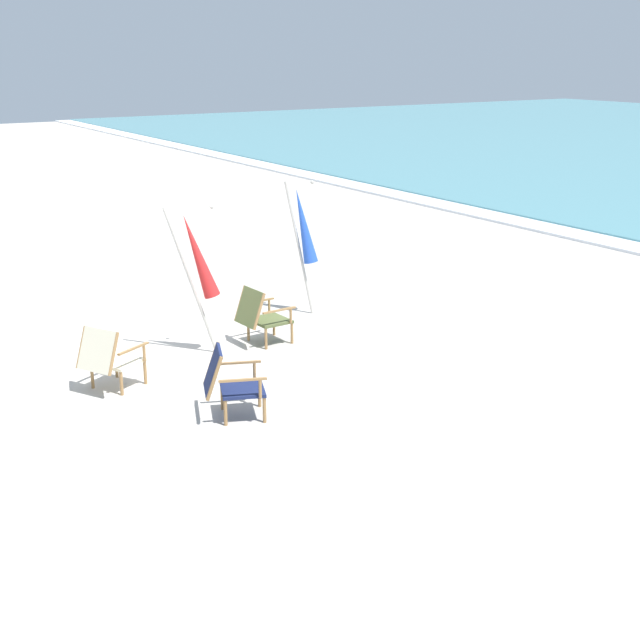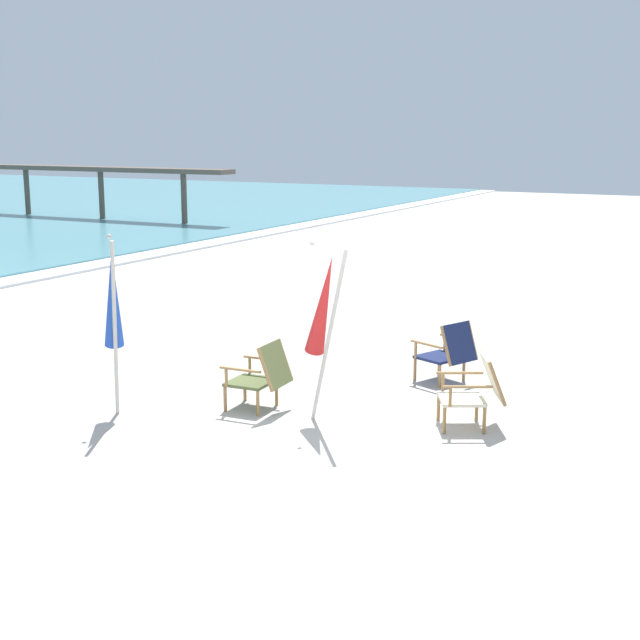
% 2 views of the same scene
% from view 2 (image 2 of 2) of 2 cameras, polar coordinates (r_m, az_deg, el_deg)
% --- Properties ---
extents(ground_plane, '(80.00, 80.00, 0.00)m').
position_cam_2_polar(ground_plane, '(9.35, -0.69, -8.03)').
color(ground_plane, '#B2AAA0').
extents(beach_chair_front_right, '(0.83, 0.88, 0.81)m').
position_cam_2_polar(beach_chair_front_right, '(9.94, 9.93, -4.39)').
color(beach_chair_front_right, beige).
rests_on(beach_chair_front_right, ground).
extents(beach_chair_back_left, '(0.62, 0.71, 0.82)m').
position_cam_2_polar(beach_chair_back_left, '(10.40, -3.73, -3.48)').
color(beach_chair_back_left, '#515B33').
rests_on(beach_chair_back_left, ground).
extents(beach_chair_front_left, '(0.78, 0.84, 0.82)m').
position_cam_2_polar(beach_chair_front_left, '(11.59, 8.23, -1.97)').
color(beach_chair_front_left, '#19234C').
rests_on(beach_chair_front_left, ground).
extents(umbrella_furled_red, '(0.45, 0.70, 2.04)m').
position_cam_2_polar(umbrella_furled_red, '(9.68, 0.22, 0.85)').
color(umbrella_furled_red, '#B7B2A8').
rests_on(umbrella_furled_red, ground).
extents(umbrella_furled_blue, '(0.47, 0.47, 2.09)m').
position_cam_2_polar(umbrella_furled_blue, '(10.17, -13.11, 1.27)').
color(umbrella_furled_blue, '#B7B2A8').
rests_on(umbrella_furled_blue, ground).
extents(pier_distant, '(0.90, 14.68, 1.96)m').
position_cam_2_polar(pier_distant, '(34.67, -16.18, 9.13)').
color(pier_distant, brown).
rests_on(pier_distant, ground).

